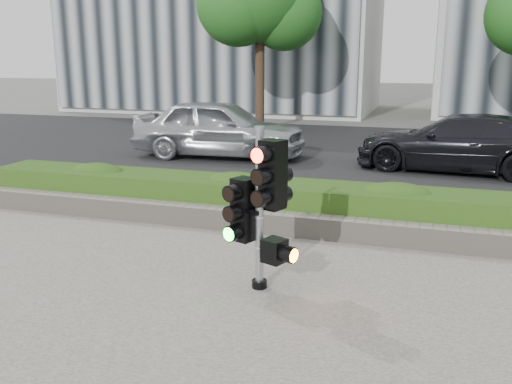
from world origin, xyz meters
TOP-DOWN VIEW (x-y plane):
  - ground at (0.00, 0.00)m, footprint 120.00×120.00m
  - road at (0.00, 10.00)m, footprint 60.00×13.00m
  - curb at (0.00, 3.15)m, footprint 60.00×0.25m
  - stone_wall at (0.00, 1.90)m, footprint 12.00×0.32m
  - hedge at (0.00, 2.55)m, footprint 12.00×1.00m
  - traffic_signal at (0.09, -0.19)m, footprint 0.73×0.62m
  - car_silver at (-3.72, 8.14)m, footprint 4.95×2.23m
  - car_dark at (2.62, 8.07)m, footprint 5.10×2.59m

SIDE VIEW (x-z plane):
  - ground at x=0.00m, z-range 0.00..0.00m
  - road at x=0.00m, z-range 0.00..0.02m
  - curb at x=0.00m, z-range 0.00..0.12m
  - stone_wall at x=0.00m, z-range 0.03..0.37m
  - hedge at x=0.00m, z-range 0.03..0.71m
  - car_dark at x=2.62m, z-range 0.02..1.44m
  - car_silver at x=-3.72m, z-range 0.02..1.67m
  - traffic_signal at x=0.09m, z-range 0.13..2.11m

